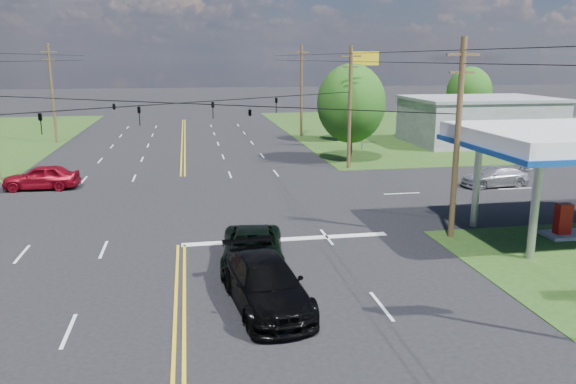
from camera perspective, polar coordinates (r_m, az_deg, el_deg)
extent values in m
plane|color=black|center=(34.50, -10.70, -1.13)|extent=(280.00, 280.00, 0.00)
cube|color=#223F14|center=(74.44, 17.64, 6.21)|extent=(46.00, 48.00, 0.03)
cube|color=silver|center=(27.19, -0.16, -4.86)|extent=(10.00, 0.50, 0.02)
cube|color=slate|center=(61.34, 18.78, 6.78)|extent=(14.00, 10.00, 4.40)
cylinder|color=#A5A5AA|center=(26.18, 23.79, -1.44)|extent=(0.36, 0.36, 4.65)
cylinder|color=#A5A5AA|center=(30.33, 18.61, 0.91)|extent=(0.36, 0.36, 4.65)
cube|color=maroon|center=(30.36, 26.15, -2.44)|extent=(0.70, 0.50, 1.50)
cylinder|color=#47321E|center=(27.68, 16.81, 5.01)|extent=(0.28, 0.28, 9.50)
cube|color=#47321E|center=(27.43, 17.37, 13.19)|extent=(1.60, 0.12, 0.12)
cube|color=#47321E|center=(27.43, 17.26, 11.52)|extent=(1.20, 0.10, 0.10)
cylinder|color=#47321E|center=(44.38, 6.29, 8.45)|extent=(0.28, 0.28, 9.50)
cube|color=#47321E|center=(44.22, 6.42, 13.56)|extent=(1.60, 0.12, 0.12)
cube|color=#47321E|center=(44.23, 6.40, 12.52)|extent=(1.20, 0.10, 0.10)
cylinder|color=#47321E|center=(63.00, -22.82, 9.17)|extent=(0.28, 0.28, 10.00)
cube|color=#47321E|center=(62.91, -23.17, 12.98)|extent=(1.60, 0.12, 0.12)
cube|color=#47321E|center=(62.90, -23.11, 12.25)|extent=(1.20, 0.10, 0.10)
cylinder|color=#47321E|center=(62.78, 1.36, 10.19)|extent=(0.28, 0.28, 10.00)
cube|color=#47321E|center=(62.69, 1.39, 14.02)|extent=(1.60, 0.12, 0.12)
cube|color=#47321E|center=(62.68, 1.38, 13.29)|extent=(1.20, 0.10, 0.10)
imported|color=black|center=(29.93, -23.82, 6.34)|extent=(0.17, 0.21, 1.05)
imported|color=black|center=(32.25, -14.86, 7.45)|extent=(0.17, 0.21, 1.05)
imported|color=black|center=(35.04, -7.64, 8.22)|extent=(0.17, 0.21, 1.05)
imported|color=black|center=(38.52, -1.20, 8.79)|extent=(0.17, 0.21, 1.05)
imported|color=black|center=(36.51, -17.26, 8.38)|extent=(1.24, 0.26, 0.50)
imported|color=black|center=(31.04, -3.90, 8.16)|extent=(1.24, 0.26, 0.50)
cylinder|color=black|center=(33.81, 11.85, 13.77)|extent=(0.04, 100.00, 0.04)
cylinder|color=black|center=(33.81, 11.80, 12.76)|extent=(0.04, 100.00, 0.04)
cylinder|color=#47321E|center=(47.88, 6.34, 5.07)|extent=(0.36, 0.36, 3.30)
ellipsoid|color=#154B14|center=(47.52, 6.44, 8.92)|extent=(5.70, 5.70, 6.60)
cylinder|color=#47321E|center=(60.03, 5.41, 6.56)|extent=(0.36, 0.36, 2.86)
ellipsoid|color=#154B14|center=(59.76, 5.47, 9.22)|extent=(4.94, 4.94, 5.72)
cylinder|color=#47321E|center=(72.05, 17.75, 7.21)|extent=(0.36, 0.36, 3.08)
ellipsoid|color=#154B14|center=(71.82, 17.92, 9.60)|extent=(5.32, 5.32, 6.16)
imported|color=black|center=(23.64, -3.60, -5.79)|extent=(3.12, 5.70, 1.52)
imported|color=black|center=(19.92, -2.27, -9.27)|extent=(3.08, 6.07, 1.69)
imported|color=maroon|center=(40.87, -23.77, 1.40)|extent=(4.90, 2.14, 1.64)
imported|color=#AAAAAE|center=(40.83, 20.25, 1.50)|extent=(4.79, 2.18, 1.36)
cylinder|color=#A5A5AA|center=(54.14, 7.70, 9.10)|extent=(0.20, 0.20, 9.13)
cube|color=yellow|center=(54.00, 7.84, 13.30)|extent=(2.50, 0.82, 1.26)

